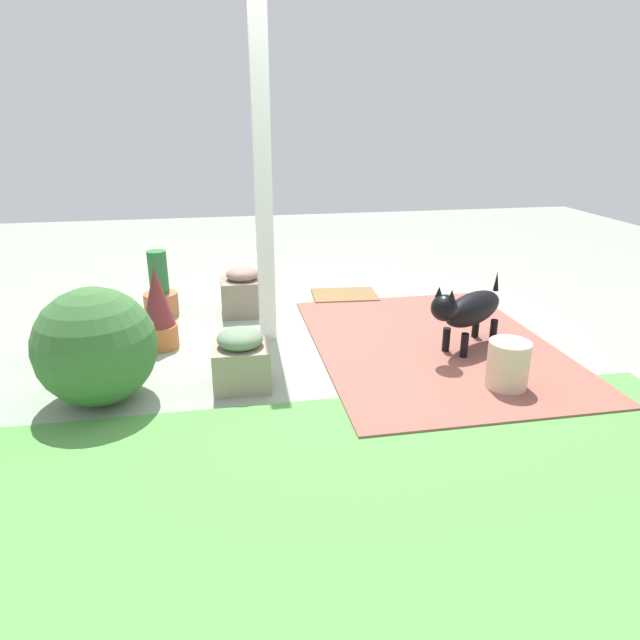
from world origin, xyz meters
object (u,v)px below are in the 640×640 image
Objects in this scene: stone_planter_nearest at (243,292)px; terracotta_pot_tall at (160,293)px; stone_planter_mid at (241,359)px; terracotta_pot_spiky at (158,309)px; porch_pillar at (263,174)px; round_shrub at (96,346)px; dog at (469,310)px; terracotta_pot_broad at (71,323)px; doormat at (345,295)px; ceramic_urn at (508,366)px.

stone_planter_nearest is 0.74× the size of terracotta_pot_tall.
stone_planter_mid is 0.63× the size of terracotta_pot_spiky.
round_shrub is at bearing 38.56° from porch_pillar.
round_shrub is 0.96× the size of dog.
stone_planter_nearest is at bearing -93.61° from stone_planter_mid.
porch_pillar is at bearing -174.89° from terracotta_pot_spiky.
terracotta_pot_spiky is (0.58, -0.78, 0.12)m from stone_planter_mid.
terracotta_pot_broad is 2.54m from doormat.
terracotta_pot_tall reaches higher than ceramic_urn.
terracotta_pot_tall is (0.73, -0.10, 0.01)m from stone_planter_nearest.
ceramic_urn is (-1.45, 1.21, -1.12)m from porch_pillar.
stone_planter_nearest is 0.70× the size of doormat.
ceramic_urn is (0.01, 0.65, -0.16)m from dog.
terracotta_pot_broad reaches higher than doormat.
terracotta_pot_spiky reaches higher than dog.
round_shrub reaches higher than terracotta_pot_broad.
terracotta_pot_tall is at bearing -28.18° from dog.
porch_pillar is 4.11× the size of doormat.
stone_planter_mid is 0.94× the size of terracotta_pot_broad.
porch_pillar is 1.42m from stone_planter_mid.
terracotta_pot_tall is 1.76m from doormat.
dog reaches higher than doormat.
porch_pillar reaches higher than terracotta_pot_tall.
terracotta_pot_spiky reaches higher than stone_planter_nearest.
terracotta_pot_tall reaches higher than dog.
ceramic_urn is (-1.61, 1.81, -0.04)m from stone_planter_nearest.
stone_planter_nearest is (0.16, -0.60, -1.09)m from porch_pillar.
stone_planter_nearest is 1.07× the size of stone_planter_mid.
ceramic_urn is at bearing 131.69° from stone_planter_nearest.
doormat is at bearing -156.06° from terracotta_pot_broad.
terracotta_pot_broad is at bearing -8.98° from dog.
stone_planter_nearest is at bearing -135.15° from terracotta_pot_spiky.
dog is 2.30× the size of ceramic_urn.
terracotta_pot_spiky is 2.34m from dog.
ceramic_urn reaches higher than doormat.
ceramic_urn is (-2.34, 1.90, -0.04)m from terracotta_pot_tall.
porch_pillar is 1.71m from round_shrub.
dog reaches higher than ceramic_urn.
porch_pillar is 3.98× the size of terracotta_pot_spiky.
terracotta_pot_spiky reaches higher than stone_planter_mid.
stone_planter_mid is at bearing 86.39° from stone_planter_nearest.
round_shrub reaches higher than stone_planter_mid.
porch_pillar is at bearing -39.93° from ceramic_urn.
terracotta_pot_broad is 3.11m from ceramic_urn.
porch_pillar is 1.83m from dog.
ceramic_urn is at bearing 89.28° from dog.
terracotta_pot_spiky is (-0.62, -0.03, 0.05)m from terracotta_pot_broad.
terracotta_pot_tall is 1.77× the size of ceramic_urn.
round_shrub is (1.13, 0.90, -0.92)m from porch_pillar.
stone_planter_nearest reaches higher than doormat.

